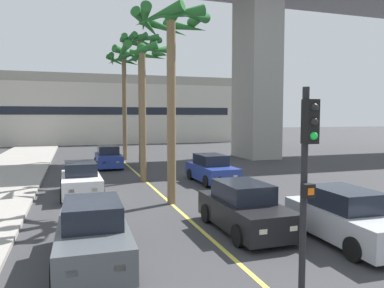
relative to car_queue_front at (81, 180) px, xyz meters
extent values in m
cube|color=#DBCC4C|center=(3.58, 4.27, -0.72)|extent=(0.14, 56.00, 0.01)
cube|color=gray|center=(15.32, 11.99, 6.59)|extent=(2.80, 4.40, 14.63)
cube|color=beige|center=(3.58, 35.26, 3.27)|extent=(38.46, 8.00, 7.99)
cube|color=#9C998D|center=(3.58, 35.26, 7.87)|extent=(37.69, 7.20, 1.20)
cube|color=black|center=(3.58, 31.24, 3.67)|extent=(34.62, 0.04, 1.00)
cube|color=white|center=(0.00, -0.03, -0.14)|extent=(1.78, 4.13, 0.80)
cube|color=black|center=(0.00, 0.12, 0.54)|extent=(1.43, 2.08, 0.60)
cube|color=#F2EDCC|center=(0.51, -2.03, -0.09)|extent=(0.24, 0.08, 0.14)
cube|color=#F2EDCC|center=(-0.43, -2.05, -0.09)|extent=(0.24, 0.08, 0.14)
cylinder|color=black|center=(0.83, -1.29, -0.40)|extent=(0.23, 0.64, 0.64)
cylinder|color=black|center=(-0.78, -1.32, -0.40)|extent=(0.23, 0.64, 0.64)
cylinder|color=black|center=(0.78, 1.25, -0.40)|extent=(0.23, 0.64, 0.64)
cylinder|color=black|center=(-0.83, 1.22, -0.40)|extent=(0.23, 0.64, 0.64)
cube|color=black|center=(4.88, -7.19, -0.14)|extent=(1.74, 4.12, 0.80)
cube|color=black|center=(4.88, -7.04, 0.54)|extent=(1.42, 2.06, 0.60)
cube|color=#F2EDCC|center=(5.37, -9.20, -0.09)|extent=(0.24, 0.08, 0.14)
cube|color=#F2EDCC|center=(4.44, -9.21, -0.09)|extent=(0.24, 0.08, 0.14)
cylinder|color=black|center=(5.70, -8.46, -0.40)|extent=(0.23, 0.64, 0.64)
cylinder|color=black|center=(4.09, -8.47, -0.40)|extent=(0.23, 0.64, 0.64)
cylinder|color=black|center=(5.68, -5.91, -0.40)|extent=(0.23, 0.64, 0.64)
cylinder|color=black|center=(4.06, -5.93, -0.40)|extent=(0.23, 0.64, 0.64)
cube|color=#B7BABF|center=(7.27, -9.10, -0.14)|extent=(1.81, 4.14, 0.80)
cube|color=black|center=(7.27, -8.95, 0.54)|extent=(1.45, 2.09, 0.60)
cylinder|color=black|center=(6.42, -10.35, -0.40)|extent=(0.24, 0.65, 0.64)
cylinder|color=black|center=(8.11, -7.85, -0.40)|extent=(0.24, 0.65, 0.64)
cylinder|color=black|center=(6.49, -7.81, -0.40)|extent=(0.24, 0.65, 0.64)
cube|color=navy|center=(7.01, 1.32, -0.14)|extent=(1.82, 4.15, 0.80)
cube|color=black|center=(7.01, 1.47, 0.54)|extent=(1.45, 2.09, 0.60)
cube|color=#F2EDCC|center=(7.54, -0.67, -0.09)|extent=(0.24, 0.09, 0.14)
cube|color=#F2EDCC|center=(6.60, -0.70, -0.09)|extent=(0.24, 0.09, 0.14)
cylinder|color=black|center=(7.86, 0.08, -0.40)|extent=(0.24, 0.65, 0.64)
cylinder|color=black|center=(6.24, 0.03, -0.40)|extent=(0.24, 0.65, 0.64)
cylinder|color=black|center=(7.78, 2.62, -0.40)|extent=(0.24, 0.65, 0.64)
cylinder|color=black|center=(6.17, 2.57, -0.40)|extent=(0.24, 0.65, 0.64)
cube|color=navy|center=(2.09, 9.22, -0.14)|extent=(1.72, 4.11, 0.80)
cube|color=black|center=(2.09, 9.37, 0.54)|extent=(1.40, 2.06, 0.60)
cube|color=#F2EDCC|center=(2.55, 7.21, -0.09)|extent=(0.24, 0.08, 0.14)
cube|color=#F2EDCC|center=(1.62, 7.21, -0.09)|extent=(0.24, 0.08, 0.14)
cylinder|color=black|center=(2.90, 7.94, -0.40)|extent=(0.22, 0.64, 0.64)
cylinder|color=black|center=(1.28, 7.95, -0.40)|extent=(0.22, 0.64, 0.64)
cylinder|color=black|center=(2.91, 10.49, -0.40)|extent=(0.22, 0.64, 0.64)
cylinder|color=black|center=(1.29, 10.49, -0.40)|extent=(0.22, 0.64, 0.64)
cube|color=#4C5156|center=(0.10, -8.39, -0.14)|extent=(1.78, 4.13, 0.80)
cube|color=black|center=(0.11, -8.24, 0.54)|extent=(1.44, 2.08, 0.60)
cube|color=#F2EDCC|center=(0.53, -10.41, -0.09)|extent=(0.24, 0.08, 0.14)
cube|color=#F2EDCC|center=(-0.40, -10.39, -0.09)|extent=(0.24, 0.08, 0.14)
cylinder|color=black|center=(0.89, -9.68, -0.40)|extent=(0.23, 0.64, 0.64)
cylinder|color=black|center=(-0.73, -9.65, -0.40)|extent=(0.23, 0.64, 0.64)
cylinder|color=black|center=(0.94, -7.14, -0.40)|extent=(0.23, 0.64, 0.64)
cylinder|color=black|center=(-0.68, -7.11, -0.40)|extent=(0.23, 0.64, 0.64)
cylinder|color=black|center=(3.56, -12.26, 1.38)|extent=(0.12, 0.12, 4.20)
cube|color=black|center=(3.56, -12.40, 2.88)|extent=(0.24, 0.20, 0.76)
sphere|color=black|center=(3.56, -12.50, 3.12)|extent=(0.14, 0.14, 0.14)
sphere|color=black|center=(3.56, -12.50, 2.88)|extent=(0.14, 0.14, 0.14)
sphere|color=#19D83F|center=(3.56, -12.50, 2.64)|extent=(0.14, 0.14, 0.14)
cube|color=black|center=(3.56, -12.38, 1.68)|extent=(0.20, 0.16, 0.24)
cube|color=orange|center=(3.56, -12.46, 1.68)|extent=(0.12, 0.03, 0.12)
cylinder|color=brown|center=(3.90, 13.80, 3.55)|extent=(0.36, 0.36, 8.54)
sphere|color=#236028|center=(3.90, 13.80, 7.97)|extent=(0.60, 0.60, 0.60)
cone|color=#236028|center=(4.86, 13.75, 7.68)|extent=(0.53, 1.99, 0.96)
cone|color=#236028|center=(4.45, 14.59, 7.64)|extent=(1.87, 1.48, 1.04)
cone|color=#236028|center=(3.36, 14.60, 7.66)|extent=(1.88, 1.47, 1.01)
cone|color=#236028|center=(2.95, 13.94, 7.64)|extent=(0.72, 2.01, 1.03)
cone|color=#236028|center=(3.34, 13.01, 7.61)|extent=(1.85, 1.50, 1.09)
cone|color=#236028|center=(4.47, 13.03, 7.62)|extent=(1.84, 1.53, 1.06)
cylinder|color=brown|center=(3.45, 2.83, 2.92)|extent=(0.35, 0.35, 7.28)
sphere|color=#236028|center=(3.45, 2.83, 6.71)|extent=(0.60, 0.60, 0.60)
cone|color=#236028|center=(4.53, 2.93, 6.48)|extent=(0.64, 2.25, 0.89)
cone|color=#236028|center=(3.96, 3.79, 6.49)|extent=(2.17, 1.43, 0.87)
cone|color=#236028|center=(2.87, 3.75, 6.53)|extent=(2.11, 1.56, 0.79)
cone|color=#236028|center=(2.37, 2.69, 6.50)|extent=(0.71, 2.26, 0.84)
cone|color=#236028|center=(3.04, 1.82, 6.39)|extent=(2.22, 1.24, 1.03)
cone|color=#236028|center=(4.10, 1.95, 6.53)|extent=(2.04, 1.67, 0.79)
cylinder|color=brown|center=(4.36, 8.36, 3.76)|extent=(0.40, 0.40, 8.97)
sphere|color=#236028|center=(4.36, 8.36, 8.40)|extent=(0.60, 0.60, 0.60)
cone|color=#236028|center=(5.35, 8.30, 8.03)|extent=(0.56, 2.03, 1.11)
cone|color=#236028|center=(5.14, 8.97, 8.05)|extent=(1.59, 1.86, 1.07)
cone|color=#236028|center=(4.52, 9.34, 8.16)|extent=(2.07, 0.77, 0.90)
cone|color=#236028|center=(3.99, 9.28, 8.19)|extent=(2.05, 1.16, 0.83)
cone|color=#236028|center=(3.40, 8.62, 8.10)|extent=(0.96, 2.07, 0.98)
cone|color=#236028|center=(3.43, 8.01, 8.20)|extent=(1.12, 2.05, 0.81)
cone|color=#236028|center=(3.79, 7.55, 8.07)|extent=(1.90, 1.53, 1.03)
cone|color=#236028|center=(4.46, 7.38, 8.19)|extent=(2.06, 0.65, 0.84)
cone|color=#236028|center=(5.09, 7.70, 8.04)|extent=(1.68, 1.79, 1.08)
cylinder|color=brown|center=(3.62, -2.81, 3.12)|extent=(0.37, 0.37, 7.68)
sphere|color=#236028|center=(3.62, -2.81, 7.11)|extent=(0.60, 0.60, 0.60)
cone|color=#236028|center=(4.69, -2.94, 6.89)|extent=(0.70, 2.24, 0.87)
cone|color=#236028|center=(4.45, -2.12, 6.83)|extent=(1.76, 1.97, 0.97)
cone|color=#236028|center=(3.59, -1.73, 6.83)|extent=(2.21, 0.51, 0.97)
cone|color=#236028|center=(2.76, -2.15, 6.79)|extent=(1.69, 2.01, 1.03)
cone|color=#236028|center=(2.55, -2.68, 6.89)|extent=(0.70, 2.24, 0.87)
cone|color=#236028|center=(2.90, -3.62, 6.82)|extent=(1.94, 1.79, 0.98)
cone|color=#236028|center=(3.61, -3.89, 6.86)|extent=(2.21, 0.46, 0.91)
cone|color=#236028|center=(4.39, -3.57, 6.91)|extent=(1.86, 1.88, 0.82)
camera|label=1|loc=(-0.32, -17.80, 2.97)|focal=34.64mm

